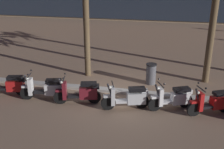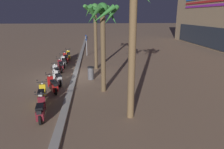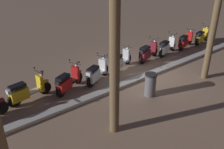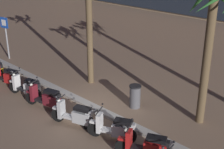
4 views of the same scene
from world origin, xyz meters
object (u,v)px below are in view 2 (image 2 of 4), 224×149
Objects in this scene: scooter_yellow_second_in_line at (42,96)px; scooter_white_lead_nearest at (64,62)px; scooter_white_gap_after_mid at (58,79)px; crossing_sign at (86,43)px; palm_tree_far_corner at (95,19)px; scooter_silver_last_in_row at (56,72)px; palm_tree_mid_walkway at (103,26)px; scooter_yellow_far_back at (68,56)px; scooter_maroon_tail_end at (61,66)px; scooter_red_mid_centre at (53,85)px; palm_tree_by_mall_entrance at (133,6)px; scooter_red_mid_rear at (66,58)px; litter_bin at (91,73)px; scooter_maroon_mid_front at (41,110)px.

scooter_white_lead_nearest is at bearing 179.55° from scooter_yellow_second_in_line.
scooter_white_gap_after_mid is at bearing 173.62° from scooter_yellow_second_in_line.
palm_tree_far_corner reaches higher than crossing_sign.
scooter_silver_last_in_row is 5.79m from palm_tree_mid_walkway.
scooter_yellow_far_back is 0.96× the size of scooter_maroon_tail_end.
palm_tree_far_corner reaches higher than scooter_yellow_second_in_line.
scooter_red_mid_centre is 7.24m from palm_tree_far_corner.
palm_tree_by_mall_entrance reaches higher than scooter_red_mid_centre.
palm_tree_by_mall_entrance is 3.73m from palm_tree_mid_walkway.
scooter_white_lead_nearest and scooter_maroon_tail_end have the same top height.
palm_tree_by_mall_entrance reaches higher than scooter_white_lead_nearest.
scooter_yellow_far_back and scooter_red_mid_centre have the same top height.
scooter_red_mid_rear is 5.40m from palm_tree_far_corner.
scooter_silver_last_in_row is (1.85, -0.03, -0.01)m from scooter_maroon_tail_end.
litter_bin is (7.09, 2.44, 0.04)m from scooter_yellow_far_back.
crossing_sign is at bearing 171.36° from scooter_red_mid_centre.
palm_tree_by_mall_entrance is (14.92, 2.42, 3.44)m from crossing_sign.
scooter_white_gap_after_mid is at bearing -9.46° from crossing_sign.
scooter_red_mid_rear is at bearing -159.13° from palm_tree_by_mall_entrance.
scooter_silver_last_in_row is 1.07× the size of scooter_white_gap_after_mid.
crossing_sign is at bearing -170.78° from palm_tree_by_mall_entrance.
palm_tree_far_corner is (-4.15, 2.67, 3.80)m from scooter_white_gap_after_mid.
scooter_silver_last_in_row is (6.51, -0.15, 0.01)m from scooter_yellow_far_back.
scooter_red_mid_rear is 0.34× the size of palm_tree_mid_walkway.
scooter_yellow_second_in_line is at bearing -9.60° from scooter_red_mid_centre.
scooter_red_mid_centre is at bearing -91.14° from palm_tree_mid_walkway.
scooter_red_mid_rear is 7.98m from scooter_red_mid_centre.
scooter_yellow_far_back is at bearing 178.55° from scooter_maroon_tail_end.
palm_tree_by_mall_entrance is (3.52, 4.15, 4.50)m from scooter_red_mid_centre.
scooter_yellow_far_back is 6.51m from scooter_silver_last_in_row.
scooter_yellow_second_in_line is 0.33× the size of palm_tree_far_corner.
scooter_white_gap_after_mid is 7.81m from palm_tree_by_mall_entrance.
palm_tree_far_corner is (2.45, 2.96, 3.80)m from scooter_red_mid_rear.
palm_tree_mid_walkway is (6.36, 3.31, 3.55)m from scooter_white_lead_nearest.
scooter_red_mid_rear is 0.33× the size of palm_tree_far_corner.
palm_tree_far_corner is at bearing 102.84° from scooter_maroon_tail_end.
palm_tree_far_corner is 1.05× the size of palm_tree_mid_walkway.
scooter_maroon_tail_end is 0.98× the size of scooter_yellow_second_in_line.
scooter_maroon_mid_front is 0.27× the size of palm_tree_by_mall_entrance.
scooter_maroon_mid_front is 5.72m from palm_tree_mid_walkway.
palm_tree_by_mall_entrance is 7.65m from litter_bin.
palm_tree_mid_walkway is (11.47, 1.37, 2.50)m from crossing_sign.
palm_tree_mid_walkway is 4.38m from litter_bin.
scooter_yellow_second_in_line is 0.35× the size of palm_tree_mid_walkway.
scooter_red_mid_centre is 0.31× the size of palm_tree_mid_walkway.
scooter_red_mid_centre is 0.29× the size of palm_tree_far_corner.
scooter_maroon_mid_front is at bearing 1.02° from scooter_yellow_far_back.
scooter_maroon_tail_end is at bearing -0.60° from scooter_red_mid_rear.
palm_tree_by_mall_entrance is at bearing 17.44° from litter_bin.
scooter_yellow_second_in_line is 13.22m from crossing_sign.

